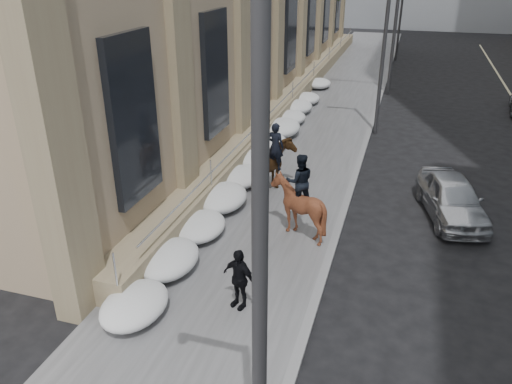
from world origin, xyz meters
The scene contains 12 objects.
ground centered at (0.00, 0.00, 0.00)m, with size 140.00×140.00×0.00m, color black.
sidewalk centered at (0.00, 10.00, 0.06)m, with size 5.00×80.00×0.12m, color #4D4D4F.
curb centered at (2.62, 10.00, 0.06)m, with size 0.24×80.00×0.12m, color slate.
streetlight_near centered at (2.74, -6.00, 4.58)m, with size 1.71×0.24×8.00m.
streetlight_mid centered at (2.74, 14.00, 4.58)m, with size 1.71×0.24×8.00m.
streetlight_far centered at (2.74, 34.00, 4.58)m, with size 1.71×0.24×8.00m.
traffic_signal centered at (2.07, 22.00, 4.00)m, with size 4.10×0.22×6.00m.
snow_bank centered at (-1.42, 8.11, 0.47)m, with size 1.70×18.10×0.76m.
mounted_horse_left centered at (-0.07, 5.62, 1.14)m, with size 1.36×2.36×2.61m.
mounted_horse_right centered at (1.44, 2.98, 1.19)m, with size 2.02×2.13×2.60m.
pedestrian centered at (0.86, -0.92, 0.92)m, with size 0.94×0.39×1.60m, color black.
car_silver centered at (6.04, 5.79, 0.70)m, with size 1.64×4.08×1.39m, color #ADB0B5.
Camera 1 is at (4.18, -10.31, 7.93)m, focal length 35.00 mm.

